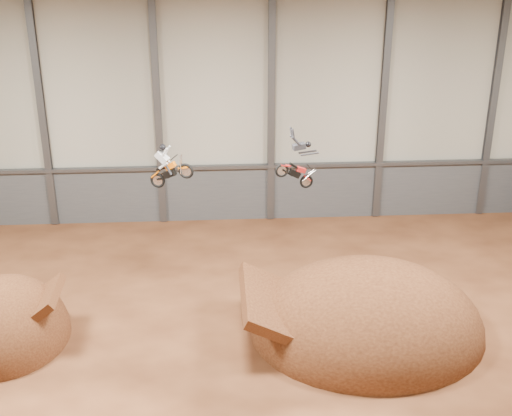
{
  "coord_description": "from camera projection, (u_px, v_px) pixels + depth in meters",
  "views": [
    {
      "loc": [
        -0.01,
        -25.82,
        18.7
      ],
      "look_at": [
        1.78,
        4.0,
        5.52
      ],
      "focal_mm": 50.0,
      "sensor_mm": 36.0,
      "label": 1
    }
  ],
  "objects": [
    {
      "name": "steel_column_2",
      "position": [
        158.0,
        113.0,
        41.64
      ],
      "size": [
        0.4,
        0.36,
        13.9
      ],
      "primitive_type": "cube",
      "color": "#47494F",
      "rests_on": "ground"
    },
    {
      "name": "steel_column_1",
      "position": [
        42.0,
        115.0,
        41.27
      ],
      "size": [
        0.4,
        0.36,
        13.9
      ],
      "primitive_type": "cube",
      "color": "#47494F",
      "rests_on": "ground"
    },
    {
      "name": "fmx_rider_a",
      "position": [
        174.0,
        162.0,
        33.19
      ],
      "size": [
        3.08,
        1.83,
        2.84
      ],
      "primitive_type": null,
      "rotation": [
        0.0,
        -0.41,
        -0.34
      ],
      "color": "orange"
    },
    {
      "name": "takeoff_ramp",
      "position": [
        7.0,
        339.0,
        32.7
      ],
      "size": [
        5.75,
        6.63,
        5.75
      ],
      "primitive_type": "ellipsoid",
      "color": "#3E1E0F",
      "rests_on": "ground"
    },
    {
      "name": "fmx_rider_b",
      "position": [
        291.0,
        159.0,
        31.49
      ],
      "size": [
        3.43,
        1.43,
        3.2
      ],
      "primitive_type": null,
      "rotation": [
        0.0,
        0.51,
        0.21
      ],
      "color": "red"
    },
    {
      "name": "steel_rail",
      "position": [
        216.0,
        167.0,
        43.17
      ],
      "size": [
        39.8,
        0.35,
        0.2
      ],
      "primitive_type": "cube",
      "color": "#47494F",
      "rests_on": "lower_band_back"
    },
    {
      "name": "back_wall",
      "position": [
        215.0,
        111.0,
        42.0
      ],
      "size": [
        40.0,
        0.1,
        14.0
      ],
      "primitive_type": "cube",
      "color": "#B7B4A2",
      "rests_on": "ground"
    },
    {
      "name": "steel_column_4",
      "position": [
        383.0,
        109.0,
        42.37
      ],
      "size": [
        0.4,
        0.36,
        13.9
      ],
      "primitive_type": "cube",
      "color": "#47494F",
      "rests_on": "ground"
    },
    {
      "name": "lower_band_back",
      "position": [
        217.0,
        193.0,
        44.03
      ],
      "size": [
        39.8,
        0.18,
        3.5
      ],
      "primitive_type": "cube",
      "color": "#4B4D52",
      "rests_on": "ground"
    },
    {
      "name": "floor",
      "position": [
        221.0,
        361.0,
        31.13
      ],
      "size": [
        40.0,
        40.0,
        0.0
      ],
      "primitive_type": "plane",
      "color": "#4C2614",
      "rests_on": "ground"
    },
    {
      "name": "ceiling",
      "position": [
        213.0,
        38.0,
        25.48
      ],
      "size": [
        40.0,
        40.0,
        0.0
      ],
      "primitive_type": "plane",
      "color": "black",
      "rests_on": "back_wall"
    },
    {
      "name": "steel_column_5",
      "position": [
        492.0,
        107.0,
        42.73
      ],
      "size": [
        0.4,
        0.36,
        13.9
      ],
      "primitive_type": "cube",
      "color": "#47494F",
      "rests_on": "ground"
    },
    {
      "name": "landing_ramp",
      "position": [
        366.0,
        331.0,
        33.29
      ],
      "size": [
        10.88,
        9.63,
        6.28
      ],
      "primitive_type": "ellipsoid",
      "color": "#3E1E0F",
      "rests_on": "ground"
    },
    {
      "name": "steel_column_3",
      "position": [
        271.0,
        111.0,
        42.0
      ],
      "size": [
        0.4,
        0.36,
        13.9
      ],
      "primitive_type": "cube",
      "color": "#47494F",
      "rests_on": "ground"
    }
  ]
}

